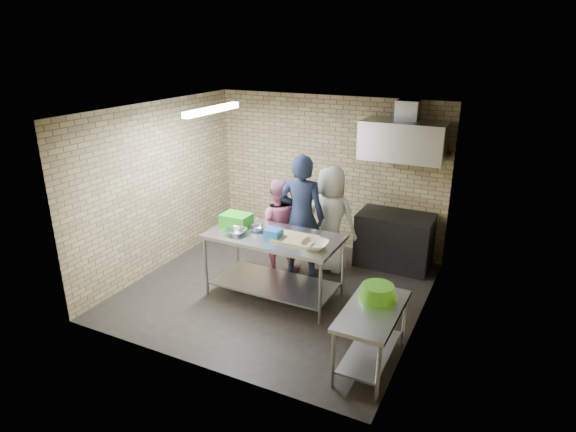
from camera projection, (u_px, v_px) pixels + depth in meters
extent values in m
plane|color=black|center=(276.00, 290.00, 7.35)|extent=(4.20, 4.20, 0.00)
plane|color=black|center=(275.00, 110.00, 6.42)|extent=(4.20, 4.20, 0.00)
cube|color=tan|center=(328.00, 173.00, 8.57)|extent=(4.20, 0.06, 2.70)
cube|color=tan|center=(189.00, 260.00, 5.20)|extent=(4.20, 0.06, 2.70)
cube|color=tan|center=(159.00, 187.00, 7.76)|extent=(0.06, 4.00, 2.70)
cube|color=tan|center=(425.00, 230.00, 6.01)|extent=(0.06, 4.00, 2.70)
cube|color=silver|center=(274.00, 266.00, 7.06)|extent=(1.91, 0.95, 0.95)
cube|color=silver|center=(371.00, 337.00, 5.54)|extent=(0.60, 1.20, 0.75)
cube|color=black|center=(394.00, 240.00, 8.02)|extent=(1.20, 0.70, 0.90)
cube|color=silver|center=(403.00, 141.00, 7.49)|extent=(1.30, 0.60, 0.60)
cube|color=#A5A8AD|center=(408.00, 110.00, 7.46)|extent=(0.35, 0.30, 0.30)
cube|color=#3F2B19|center=(424.00, 152.00, 7.59)|extent=(0.80, 0.20, 0.04)
cube|color=white|center=(212.00, 110.00, 6.85)|extent=(0.10, 1.25, 0.08)
cube|color=green|center=(236.00, 219.00, 7.26)|extent=(0.42, 0.32, 0.17)
cube|color=blue|center=(274.00, 234.00, 6.77)|extent=(0.21, 0.21, 0.14)
cube|color=tan|center=(295.00, 239.00, 6.73)|extent=(0.58, 0.45, 0.03)
imported|color=#B7B9BE|center=(236.00, 232.00, 6.92)|extent=(0.31, 0.31, 0.07)
imported|color=#B1B5B9|center=(257.00, 228.00, 7.05)|extent=(0.24, 0.24, 0.07)
imported|color=beige|center=(315.00, 245.00, 6.46)|extent=(0.38, 0.38, 0.09)
cylinder|color=#B22619|center=(409.00, 143.00, 7.66)|extent=(0.07, 0.07, 0.18)
cylinder|color=green|center=(435.00, 147.00, 7.50)|extent=(0.06, 0.06, 0.15)
imported|color=black|center=(301.00, 217.00, 7.48)|extent=(0.81, 0.62, 1.99)
imported|color=#C5688C|center=(278.00, 226.00, 7.75)|extent=(0.91, 0.81, 1.55)
imported|color=silver|center=(330.00, 219.00, 7.75)|extent=(0.86, 0.57, 1.73)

